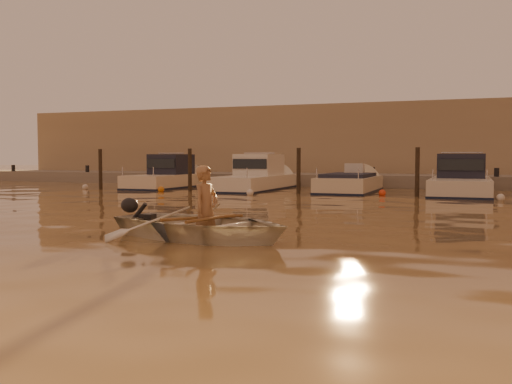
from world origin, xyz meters
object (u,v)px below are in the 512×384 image
at_px(dinghy, 202,225).
at_px(moored_boat_2, 254,177).
at_px(waterfront_building, 359,145).
at_px(person, 206,210).
at_px(moored_boat_3, 350,187).
at_px(moored_boat_4, 461,180).
at_px(moored_boat_1, 166,176).

height_order(dinghy, moored_boat_2, moored_boat_2).
height_order(moored_boat_2, waterfront_building, waterfront_building).
relative_size(person, moored_boat_2, 0.23).
height_order(moored_boat_3, moored_boat_4, moored_boat_4).
height_order(person, moored_boat_1, moored_boat_1).
xyz_separation_m(moored_boat_2, moored_boat_3, (4.72, 0.00, -0.40)).
bearing_deg(moored_boat_3, dinghy, -88.94).
bearing_deg(moored_boat_3, moored_boat_4, 0.00).
bearing_deg(waterfront_building, moored_boat_1, -126.12).
relative_size(moored_boat_1, waterfront_building, 0.14).
height_order(person, moored_boat_2, moored_boat_2).
bearing_deg(moored_boat_2, moored_boat_1, 180.00).
bearing_deg(moored_boat_4, person, -105.40).
height_order(dinghy, moored_boat_1, moored_boat_1).
distance_m(moored_boat_1, waterfront_building, 13.73).
relative_size(moored_boat_1, moored_boat_4, 0.87).
bearing_deg(moored_boat_3, person, -88.59).
bearing_deg(person, moored_boat_1, 44.92).
relative_size(person, moored_boat_1, 0.27).
relative_size(moored_boat_2, moored_boat_4, 1.03).
bearing_deg(dinghy, moored_boat_3, 13.97).
xyz_separation_m(person, moored_boat_3, (-0.39, 16.06, -0.35)).
height_order(moored_boat_1, waterfront_building, waterfront_building).
height_order(moored_boat_1, moored_boat_4, same).
xyz_separation_m(moored_boat_1, moored_boat_2, (4.92, 0.00, 0.00)).
relative_size(person, waterfront_building, 0.04).
bearing_deg(person, moored_boat_2, 30.57).
bearing_deg(moored_boat_1, dinghy, -58.21).
bearing_deg(person, moored_boat_4, -2.48).
height_order(moored_boat_1, moored_boat_3, moored_boat_1).
bearing_deg(moored_boat_4, waterfront_building, 120.31).
xyz_separation_m(dinghy, moored_boat_4, (4.52, 16.03, 0.34)).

